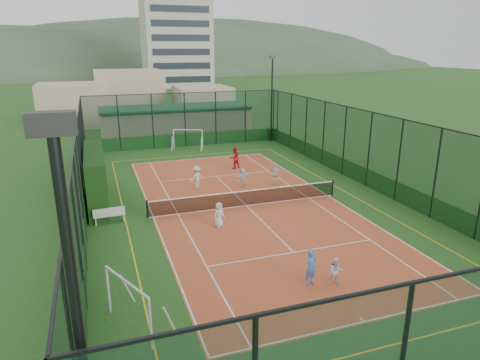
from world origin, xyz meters
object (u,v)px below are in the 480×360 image
object	(u,v)px
clubhouse	(175,121)
child_near_right	(336,271)
child_far_right	(276,174)
child_far_back	(243,178)
child_near_left	(219,215)
child_far_left	(197,177)
floodlight_ne	(272,99)
coach	(235,158)
child_near_mid	(311,267)
apartment_tower	(175,20)
futsal_goal_far	(188,139)
white_bench	(109,215)
futsal_goal_near	(128,306)

from	to	relation	value
clubhouse	child_near_right	xyz separation A→B (m)	(0.34, -31.43, -1.00)
child_far_right	child_far_back	world-z (taller)	child_far_right
child_near_left	child_far_right	size ratio (longest dim) A/B	0.89
child_far_left	child_far_back	world-z (taller)	child_far_left
child_near_left	floodlight_ne	bearing A→B (deg)	34.79
clubhouse	child_far_right	bearing A→B (deg)	-80.05
floodlight_ne	coach	bearing A→B (deg)	-128.02
child_far_left	child_near_mid	bearing A→B (deg)	70.64
apartment_tower	coach	size ratio (longest dim) A/B	17.94
child_far_right	child_far_left	bearing A→B (deg)	21.12
child_near_left	child_near_mid	distance (m)	6.94
apartment_tower	child_near_mid	xyz separation A→B (m)	(-12.59, -91.10, -14.24)
floodlight_ne	futsal_goal_far	world-z (taller)	floodlight_ne
floodlight_ne	white_bench	xyz separation A→B (m)	(-16.40, -16.60, -3.66)
apartment_tower	child_far_left	bearing A→B (deg)	-100.20
floodlight_ne	futsal_goal_far	xyz separation A→B (m)	(-8.63, -0.81, -3.23)
child_far_back	coach	xyz separation A→B (m)	(0.94, 4.57, 0.20)
floodlight_ne	futsal_goal_far	bearing A→B (deg)	-174.66
child_far_left	coach	distance (m)	5.51
child_near_left	coach	size ratio (longest dim) A/B	0.79
futsal_goal_near	coach	world-z (taller)	futsal_goal_near
child_near_right	child_far_left	bearing A→B (deg)	120.57
futsal_goal_near	child_far_left	xyz separation A→B (m)	(5.62, 13.89, -0.14)
futsal_goal_far	coach	bearing A→B (deg)	-52.88
apartment_tower	child_near_left	distance (m)	86.81
futsal_goal_near	child_near_mid	bearing A→B (deg)	-110.10
apartment_tower	white_bench	xyz separation A→B (m)	(-19.80, -82.00, -14.54)
child_near_left	child_far_back	distance (m)	6.81
clubhouse	child_far_left	size ratio (longest dim) A/B	10.04
floodlight_ne	child_near_mid	xyz separation A→B (m)	(-9.19, -25.70, -3.36)
child_near_right	futsal_goal_far	bearing A→B (deg)	111.69
child_far_left	coach	xyz separation A→B (m)	(3.93, 3.85, 0.08)
apartment_tower	child_far_back	distance (m)	80.55
child_near_left	child_near_mid	world-z (taller)	child_near_mid
futsal_goal_near	child_far_back	distance (m)	15.74
clubhouse	futsal_goal_near	size ratio (longest dim) A/B	5.43
floodlight_ne	clubhouse	world-z (taller)	floodlight_ne
child_near_right	clubhouse	bearing A→B (deg)	111.46
clubhouse	white_bench	world-z (taller)	clubhouse
child_far_back	coach	bearing A→B (deg)	-116.41
apartment_tower	child_near_mid	size ratio (longest dim) A/B	19.87
apartment_tower	futsal_goal_near	bearing A→B (deg)	-102.08
floodlight_ne	child_near_left	bearing A→B (deg)	-120.03
clubhouse	child_far_right	distance (m)	19.04
child_near_mid	child_far_back	world-z (taller)	child_near_mid
coach	child_far_back	bearing A→B (deg)	65.74
clubhouse	floodlight_ne	bearing A→B (deg)	-32.12
child_near_right	futsal_goal_near	bearing A→B (deg)	-157.47
clubhouse	white_bench	size ratio (longest dim) A/B	9.22
child_far_right	apartment_tower	bearing A→B (deg)	-64.96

